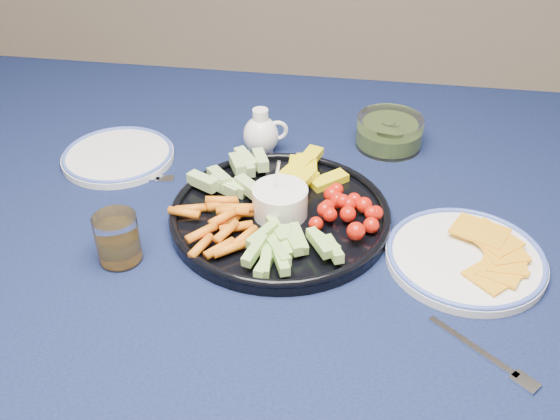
# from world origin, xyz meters

# --- Properties ---
(dining_table) EXTENTS (1.67, 1.07, 0.75)m
(dining_table) POSITION_xyz_m (0.00, 0.00, 0.66)
(dining_table) COLOR #4C3219
(dining_table) RESTS_ON ground
(crudite_platter) EXTENTS (0.36, 0.36, 0.11)m
(crudite_platter) POSITION_xyz_m (0.05, -0.05, 0.77)
(crudite_platter) COLOR black
(crudite_platter) RESTS_ON dining_table
(creamer_pitcher) EXTENTS (0.08, 0.07, 0.09)m
(creamer_pitcher) POSITION_xyz_m (-0.02, 0.16, 0.79)
(creamer_pitcher) COLOR white
(creamer_pitcher) RESTS_ON dining_table
(pickle_bowl) EXTENTS (0.13, 0.13, 0.06)m
(pickle_bowl) POSITION_xyz_m (0.22, 0.23, 0.77)
(pickle_bowl) COLOR white
(pickle_bowl) RESTS_ON dining_table
(cheese_plate) EXTENTS (0.24, 0.24, 0.03)m
(cheese_plate) POSITION_xyz_m (0.34, -0.10, 0.76)
(cheese_plate) COLOR white
(cheese_plate) RESTS_ON dining_table
(juice_tumbler) EXTENTS (0.07, 0.07, 0.08)m
(juice_tumbler) POSITION_xyz_m (-0.17, -0.18, 0.78)
(juice_tumbler) COLOR white
(juice_tumbler) RESTS_ON dining_table
(fork_left) EXTENTS (0.16, 0.05, 0.00)m
(fork_left) POSITION_xyz_m (-0.22, 0.03, 0.75)
(fork_left) COLOR silver
(fork_left) RESTS_ON dining_table
(fork_right) EXTENTS (0.13, 0.11, 0.00)m
(fork_right) POSITION_xyz_m (0.36, -0.29, 0.75)
(fork_right) COLOR silver
(fork_right) RESTS_ON dining_table
(side_plate_extra) EXTENTS (0.21, 0.21, 0.02)m
(side_plate_extra) POSITION_xyz_m (-0.28, 0.10, 0.75)
(side_plate_extra) COLOR white
(side_plate_extra) RESTS_ON dining_table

